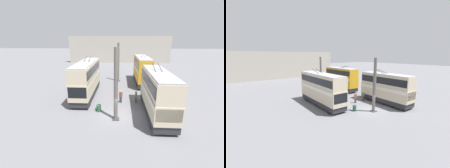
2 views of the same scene
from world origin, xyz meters
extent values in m
plane|color=slate|center=(0.00, 0.00, 0.00)|extent=(240.00, 240.00, 0.00)
cube|color=#A8A093|center=(39.15, 0.00, 4.68)|extent=(0.50, 36.00, 9.36)
cylinder|color=#605B56|center=(-0.58, 0.00, 3.89)|extent=(0.43, 0.43, 7.78)
cube|color=#333338|center=(-0.58, 0.00, 0.04)|extent=(0.78, 0.78, 0.08)
cylinder|color=#605B56|center=(14.94, 0.00, 3.89)|extent=(0.43, 0.43, 7.78)
cube|color=#333338|center=(14.94, 0.00, 0.04)|extent=(0.78, 0.78, 0.08)
cylinder|color=black|center=(-2.25, -5.72, 0.50)|extent=(1.00, 0.30, 1.00)
cylinder|color=black|center=(-2.25, -3.62, 0.50)|extent=(1.00, 0.30, 1.00)
cylinder|color=black|center=(3.94, -5.72, 0.50)|extent=(1.00, 0.30, 1.00)
cylinder|color=black|center=(3.94, -3.62, 0.50)|extent=(1.00, 0.30, 1.00)
cube|color=#28282D|center=(0.95, -4.67, 0.66)|extent=(9.00, 2.45, 0.78)
cube|color=beige|center=(0.95, -4.67, 2.01)|extent=(9.19, 2.50, 1.92)
cube|color=silver|center=(0.95, -4.67, 2.70)|extent=(8.91, 2.54, 0.55)
cube|color=beige|center=(0.95, -4.67, 3.96)|extent=(9.10, 2.42, 1.97)
cube|color=black|center=(0.95, -4.67, 4.06)|extent=(8.82, 2.51, 1.09)
cube|color=#9E9EA3|center=(0.95, -4.67, 5.01)|extent=(9.00, 2.25, 0.14)
cube|color=black|center=(-3.59, -4.67, 2.20)|extent=(0.12, 2.30, 1.23)
cylinder|color=#282828|center=(2.09, -5.02, 5.37)|extent=(2.35, 0.07, 0.65)
cylinder|color=#282828|center=(2.09, -4.32, 5.37)|extent=(2.35, 0.07, 0.65)
cylinder|color=black|center=(17.00, -5.72, 0.55)|extent=(1.10, 0.30, 1.10)
cylinder|color=black|center=(17.00, -3.62, 0.55)|extent=(1.10, 0.30, 1.10)
cylinder|color=black|center=(10.48, -5.72, 0.55)|extent=(1.10, 0.30, 1.10)
cylinder|color=black|center=(10.48, -3.62, 0.55)|extent=(1.10, 0.30, 1.10)
cube|color=#28282D|center=(13.64, -4.67, 0.70)|extent=(9.33, 2.45, 0.80)
cube|color=gold|center=(13.64, -4.67, 2.19)|extent=(9.52, 2.50, 2.18)
cube|color=silver|center=(13.64, -4.67, 3.01)|extent=(9.23, 2.54, 0.55)
cube|color=gold|center=(13.64, -4.67, 4.17)|extent=(9.42, 2.42, 1.79)
cube|color=black|center=(13.64, -4.67, 4.26)|extent=(9.14, 2.51, 0.98)
cube|color=#9E9EA3|center=(13.64, -4.67, 5.14)|extent=(9.33, 2.25, 0.14)
cube|color=black|center=(18.34, -4.67, 2.41)|extent=(0.12, 2.30, 1.40)
cylinder|color=#282828|center=(12.45, -5.02, 5.50)|extent=(2.35, 0.07, 0.65)
cylinder|color=#282828|center=(12.45, -4.32, 5.50)|extent=(2.35, 0.07, 0.65)
cylinder|color=black|center=(2.54, 3.62, 0.49)|extent=(0.98, 0.30, 0.98)
cylinder|color=black|center=(2.54, 5.72, 0.49)|extent=(0.98, 0.30, 0.98)
cylinder|color=black|center=(10.14, 3.62, 0.49)|extent=(0.98, 0.30, 0.98)
cylinder|color=black|center=(10.14, 5.72, 0.49)|extent=(0.98, 0.30, 0.98)
cube|color=#28282D|center=(6.44, 4.67, 0.65)|extent=(10.39, 2.45, 0.77)
cube|color=beige|center=(6.44, 4.67, 2.12)|extent=(10.60, 2.50, 2.17)
cube|color=silver|center=(6.44, 4.67, 2.93)|extent=(10.28, 2.54, 0.55)
cube|color=beige|center=(6.44, 4.67, 4.15)|extent=(10.50, 2.42, 1.89)
cube|color=black|center=(6.44, 4.67, 4.24)|extent=(10.18, 2.51, 1.04)
cube|color=#9E9EA3|center=(6.44, 4.67, 5.16)|extent=(10.39, 2.25, 0.14)
cube|color=black|center=(1.20, 4.67, 2.34)|extent=(0.12, 2.30, 1.39)
cylinder|color=#282828|center=(7.76, 4.32, 5.52)|extent=(2.35, 0.07, 0.65)
cylinder|color=#282828|center=(7.76, 5.02, 5.52)|extent=(2.35, 0.07, 0.65)
cube|color=#384251|center=(3.93, -0.55, 0.42)|extent=(0.32, 0.36, 0.83)
cube|color=#934C42|center=(3.93, -0.55, 1.19)|extent=(0.41, 0.48, 0.72)
sphere|color=beige|center=(3.93, -0.55, 1.67)|extent=(0.23, 0.23, 0.23)
cube|color=#473D33|center=(4.14, -2.65, 0.39)|extent=(0.30, 0.20, 0.79)
cube|color=#4C7051|center=(4.14, -2.65, 1.13)|extent=(0.42, 0.24, 0.68)
sphere|color=beige|center=(4.14, -2.65, 1.58)|extent=(0.22, 0.22, 0.22)
cylinder|color=#235638|center=(1.17, 2.12, 0.42)|extent=(0.53, 0.53, 0.85)
cylinder|color=#235638|center=(1.17, 2.12, 0.42)|extent=(0.56, 0.56, 0.04)
camera|label=1|loc=(-15.31, -0.43, 8.58)|focal=24.00mm
camera|label=2|loc=(-14.48, 16.37, 8.10)|focal=24.00mm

